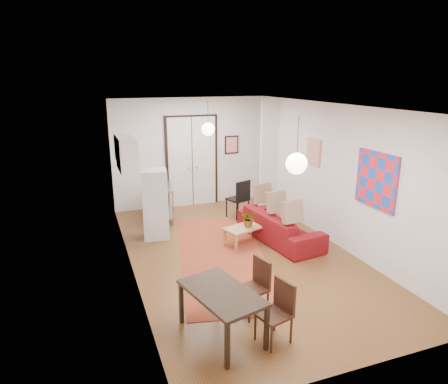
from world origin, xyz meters
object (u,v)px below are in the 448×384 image
object	(u,v)px
coffee_table	(244,229)
dining_chair_far	(271,306)
dining_chair_near	(250,282)
fridge	(155,204)
dining_table	(222,296)
black_side_chair	(236,194)
sofa	(279,226)
kitchen_counter	(161,198)

from	to	relation	value
coffee_table	dining_chair_far	bearing A→B (deg)	-106.45
dining_chair_near	dining_chair_far	world-z (taller)	same
fridge	dining_chair_near	size ratio (longest dim) A/B	1.80
dining_table	black_side_chair	world-z (taller)	black_side_chair
sofa	dining_chair_far	size ratio (longest dim) A/B	2.57
kitchen_counter	fridge	xyz separation A→B (m)	(-0.35, -1.11, 0.22)
dining_table	dining_chair_near	bearing A→B (deg)	35.75
dining_chair_near	black_side_chair	size ratio (longest dim) A/B	0.86
sofa	kitchen_counter	xyz separation A→B (m)	(-2.12, 2.19, 0.23)
fridge	dining_chair_far	bearing A→B (deg)	-71.25
kitchen_counter	dining_table	distance (m)	4.90
dining_chair_far	black_side_chair	bearing A→B (deg)	149.12
dining_table	dining_chair_far	size ratio (longest dim) A/B	1.62
dining_chair_far	kitchen_counter	bearing A→B (deg)	170.14
kitchen_counter	dining_chair_far	xyz separation A→B (m)	(0.43, -5.17, -0.06)
coffee_table	dining_chair_near	size ratio (longest dim) A/B	1.12
dining_chair_near	black_side_chair	world-z (taller)	black_side_chair
coffee_table	fridge	bearing A→B (deg)	149.47
sofa	dining_table	bearing A→B (deg)	131.75
dining_chair_far	fridge	bearing A→B (deg)	176.18
coffee_table	dining_table	size ratio (longest dim) A/B	0.69
sofa	fridge	bearing A→B (deg)	58.25
dining_chair_near	black_side_chair	xyz separation A→B (m)	(1.38, 4.02, 0.09)
kitchen_counter	sofa	bearing A→B (deg)	-37.98
dining_table	dining_chair_far	distance (m)	0.67
coffee_table	kitchen_counter	bearing A→B (deg)	122.42
dining_table	dining_chair_far	xyz separation A→B (m)	(0.60, -0.27, -0.12)
sofa	dining_chair_far	world-z (taller)	dining_chair_far
dining_chair_near	dining_chair_far	bearing A→B (deg)	-14.56
dining_chair_near	dining_chair_far	size ratio (longest dim) A/B	1.00
coffee_table	dining_chair_far	world-z (taller)	dining_chair_far
dining_table	dining_chair_near	distance (m)	0.75
sofa	kitchen_counter	size ratio (longest dim) A/B	1.83
dining_chair_near	dining_chair_far	distance (m)	0.70
coffee_table	dining_chair_near	distance (m)	2.54
black_side_chair	dining_table	bearing A→B (deg)	46.31
kitchen_counter	dining_table	xyz separation A→B (m)	(-0.17, -4.90, 0.06)
dining_table	dining_chair_near	world-z (taller)	dining_chair_near
sofa	coffee_table	world-z (taller)	sofa
fridge	dining_chair_near	world-z (taller)	fridge
black_side_chair	fridge	bearing A→B (deg)	-2.60
fridge	sofa	bearing A→B (deg)	-15.75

